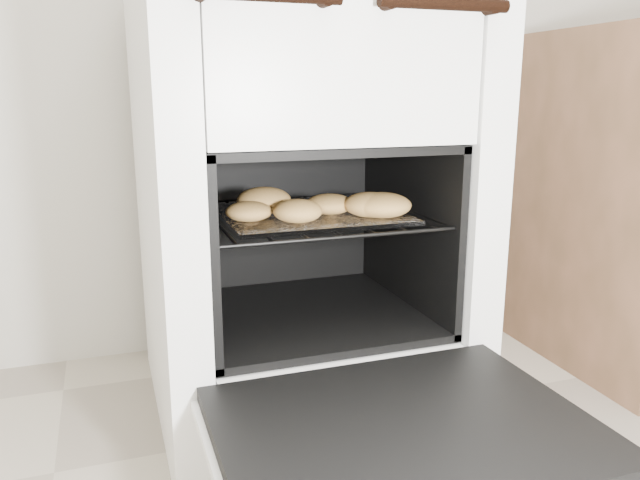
{
  "coord_description": "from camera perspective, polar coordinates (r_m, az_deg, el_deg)",
  "views": [
    {
      "loc": [
        -0.54,
        -0.08,
        0.69
      ],
      "look_at": [
        -0.16,
        1.01,
        0.41
      ],
      "focal_mm": 35.0,
      "sensor_mm": 36.0,
      "label": 1
    }
  ],
  "objects": [
    {
      "name": "stove",
      "position": [
        1.32,
        -2.15,
        3.6
      ],
      "size": [
        0.62,
        0.68,
        0.94
      ],
      "color": "white",
      "rests_on": "ground"
    },
    {
      "name": "oven_rack",
      "position": [
        1.26,
        -1.23,
        2.27
      ],
      "size": [
        0.45,
        0.43,
        0.01
      ],
      "color": "black",
      "rests_on": "stove"
    },
    {
      "name": "foil_sheet",
      "position": [
        1.24,
        -0.94,
        2.38
      ],
      "size": [
        0.35,
        0.31,
        0.01
      ],
      "primitive_type": "cube",
      "color": "white",
      "rests_on": "oven_rack"
    },
    {
      "name": "oven_door",
      "position": [
        0.95,
        7.7,
        -17.18
      ],
      "size": [
        0.55,
        0.43,
        0.04
      ],
      "color": "black",
      "rests_on": "stove"
    },
    {
      "name": "baked_rolls",
      "position": [
        1.19,
        0.18,
        3.21
      ],
      "size": [
        0.35,
        0.24,
        0.05
      ],
      "color": "tan",
      "rests_on": "foil_sheet"
    }
  ]
}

